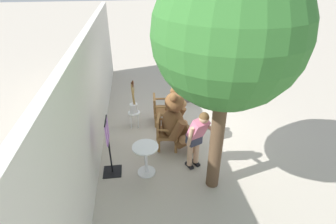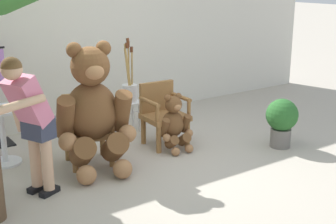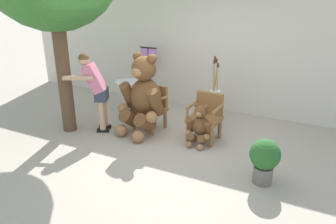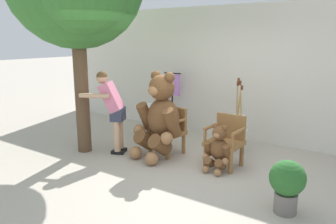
# 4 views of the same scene
# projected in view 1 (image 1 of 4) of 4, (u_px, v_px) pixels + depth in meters

# --- Properties ---
(ground_plane) EXTENTS (60.00, 60.00, 0.00)m
(ground_plane) POSITION_uv_depth(u_px,v_px,m) (189.00, 132.00, 7.25)
(ground_plane) COLOR #B2A899
(back_wall) EXTENTS (10.00, 0.16, 2.80)m
(back_wall) POSITION_uv_depth(u_px,v_px,m) (94.00, 91.00, 6.29)
(back_wall) COLOR silver
(back_wall) RESTS_ON ground
(wooden_chair_left) EXTENTS (0.65, 0.62, 0.86)m
(wooden_chair_left) POSITION_uv_depth(u_px,v_px,m) (165.00, 131.00, 6.46)
(wooden_chair_left) COLOR olive
(wooden_chair_left) RESTS_ON ground
(wooden_chair_right) EXTENTS (0.58, 0.55, 0.86)m
(wooden_chair_right) POSITION_uv_depth(u_px,v_px,m) (161.00, 109.00, 7.44)
(wooden_chair_right) COLOR olive
(wooden_chair_right) RESTS_ON ground
(teddy_bear_large) EXTENTS (0.96, 0.96, 1.56)m
(teddy_bear_large) POSITION_uv_depth(u_px,v_px,m) (176.00, 121.00, 6.31)
(teddy_bear_large) COLOR brown
(teddy_bear_large) RESTS_ON ground
(teddy_bear_small) EXTENTS (0.47, 0.45, 0.78)m
(teddy_bear_small) POSITION_uv_depth(u_px,v_px,m) (170.00, 111.00, 7.51)
(teddy_bear_small) COLOR brown
(teddy_bear_small) RESTS_ON ground
(person_visitor) EXTENTS (0.69, 0.68, 1.54)m
(person_visitor) POSITION_uv_depth(u_px,v_px,m) (197.00, 135.00, 5.53)
(person_visitor) COLOR black
(person_visitor) RESTS_ON ground
(white_stool) EXTENTS (0.34, 0.34, 0.46)m
(white_stool) POSITION_uv_depth(u_px,v_px,m) (134.00, 116.00, 7.33)
(white_stool) COLOR white
(white_stool) RESTS_ON ground
(brush_bucket) EXTENTS (0.22, 0.22, 0.96)m
(brush_bucket) POSITION_uv_depth(u_px,v_px,m) (134.00, 106.00, 7.18)
(brush_bucket) COLOR white
(brush_bucket) RESTS_ON white_stool
(round_side_table) EXTENTS (0.56, 0.56, 0.72)m
(round_side_table) POSITION_uv_depth(u_px,v_px,m) (146.00, 157.00, 5.63)
(round_side_table) COLOR silver
(round_side_table) RESTS_ON ground
(patio_tree) EXTENTS (2.55, 2.43, 4.35)m
(patio_tree) POSITION_uv_depth(u_px,v_px,m) (230.00, 36.00, 4.14)
(patio_tree) COLOR brown
(patio_tree) RESTS_ON ground
(potted_plant) EXTENTS (0.44, 0.44, 0.68)m
(potted_plant) POSITION_uv_depth(u_px,v_px,m) (187.00, 90.00, 8.68)
(potted_plant) COLOR slate
(potted_plant) RESTS_ON ground
(clothing_display_stand) EXTENTS (0.44, 0.40, 1.36)m
(clothing_display_stand) POSITION_uv_depth(u_px,v_px,m) (109.00, 146.00, 5.51)
(clothing_display_stand) COLOR black
(clothing_display_stand) RESTS_ON ground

